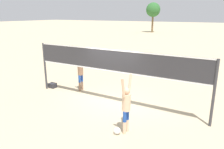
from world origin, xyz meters
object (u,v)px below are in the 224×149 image
at_px(volleyball_net, 112,64).
at_px(tree_left_cluster, 153,10).
at_px(volleyball, 117,131).
at_px(player_spiker, 126,104).
at_px(gear_bag, 52,85).
at_px(player_blocker, 80,70).

relative_size(volleyball_net, tree_left_cluster, 1.33).
bearing_deg(volleyball, player_spiker, 49.28).
xyz_separation_m(volleyball, gear_bag, (-5.29, 2.39, 0.01)).
distance_m(player_spiker, volleyball, 0.96).
relative_size(volleyball_net, player_spiker, 4.11).
xyz_separation_m(player_blocker, volleyball, (3.69, -2.83, -0.96)).
bearing_deg(volleyball_net, gear_bag, 176.04).
bearing_deg(volleyball, tree_left_cluster, 108.41).
relative_size(gear_bag, tree_left_cluster, 0.06).
bearing_deg(player_blocker, gear_bag, -74.72).
relative_size(player_spiker, gear_bag, 5.14).
xyz_separation_m(volleyball_net, gear_bag, (-3.86, 0.27, -1.67)).
distance_m(player_blocker, gear_bag, 1.91).
height_order(player_blocker, volleyball, player_blocker).
xyz_separation_m(player_spiker, gear_bag, (-5.49, 2.16, -0.91)).
bearing_deg(player_blocker, player_spiker, 56.28).
height_order(volleyball_net, tree_left_cluster, tree_left_cluster).
xyz_separation_m(volleyball_net, player_blocker, (-2.26, 0.70, -0.72)).
xyz_separation_m(volleyball, tree_left_cluster, (-13.13, 39.45, 4.46)).
distance_m(player_blocker, volleyball, 4.75).
bearing_deg(volleyball_net, player_blocker, 162.73).
height_order(volleyball, tree_left_cluster, tree_left_cluster).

